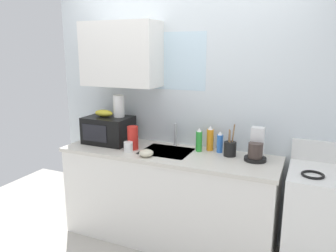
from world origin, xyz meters
TOP-DOWN VIEW (x-y plane):
  - kitchen_wall_assembly at (-0.10, 0.31)m, footprint 2.81×0.42m
  - counter_unit at (-0.00, 0.00)m, footprint 2.04×0.63m
  - sink_faucet at (-0.02, 0.24)m, footprint 0.03×0.03m
  - stove_range at (1.37, 0.00)m, footprint 0.60×0.60m
  - microwave at (-0.69, 0.05)m, footprint 0.46×0.35m
  - banana_bunch at (-0.74, 0.05)m, footprint 0.20×0.11m
  - paper_towel_roll at (-0.59, 0.10)m, footprint 0.11×0.11m
  - coffee_maker at (0.79, 0.11)m, footprint 0.19×0.21m
  - dish_soap_bottle_green at (0.26, 0.14)m, footprint 0.06×0.06m
  - dish_soap_bottle_orange at (0.34, 0.21)m, footprint 0.07×0.07m
  - dish_soap_bottle_blue at (0.44, 0.19)m, footprint 0.06×0.06m
  - cereal_canister at (-0.35, -0.05)m, footprint 0.10×0.10m
  - mug_white at (-0.34, -0.14)m, footprint 0.08×0.08m
  - utensil_crock at (0.56, 0.12)m, footprint 0.11×0.11m
  - small_bowl at (-0.12, -0.20)m, footprint 0.13×0.13m

SIDE VIEW (x-z plane):
  - stove_range at x=1.37m, z-range -0.08..1.00m
  - counter_unit at x=0.00m, z-range 0.01..0.91m
  - small_bowl at x=-0.12m, z-range 0.90..0.96m
  - mug_white at x=-0.34m, z-range 0.90..0.99m
  - utensil_crock at x=0.56m, z-range 0.82..1.12m
  - dish_soap_bottle_blue at x=0.44m, z-range 0.89..1.10m
  - coffee_maker at x=0.79m, z-range 0.86..1.14m
  - dish_soap_bottle_green at x=0.26m, z-range 0.89..1.12m
  - sink_faucet at x=-0.02m, z-range 0.90..1.12m
  - dish_soap_bottle_orange at x=0.34m, z-range 0.89..1.13m
  - cereal_canister at x=-0.35m, z-range 0.90..1.12m
  - microwave at x=-0.69m, z-range 0.90..1.17m
  - banana_bunch at x=-0.74m, z-range 1.17..1.24m
  - paper_towel_roll at x=-0.59m, z-range 1.17..1.39m
  - kitchen_wall_assembly at x=-0.10m, z-range 0.10..2.60m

